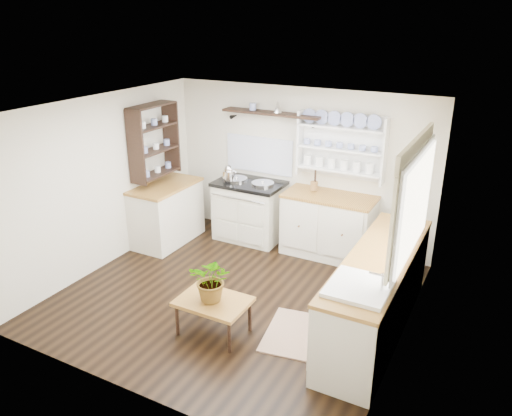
% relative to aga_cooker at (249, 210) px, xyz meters
% --- Properties ---
extents(floor, '(4.00, 3.80, 0.01)m').
position_rel_aga_cooker_xyz_m(floor, '(0.65, -1.57, -0.46)').
color(floor, black).
rests_on(floor, ground).
extents(wall_back, '(4.00, 0.02, 2.30)m').
position_rel_aga_cooker_xyz_m(wall_back, '(0.65, 0.33, 0.69)').
color(wall_back, beige).
rests_on(wall_back, ground).
extents(wall_right, '(0.02, 3.80, 2.30)m').
position_rel_aga_cooker_xyz_m(wall_right, '(2.65, -1.57, 0.69)').
color(wall_right, beige).
rests_on(wall_right, ground).
extents(wall_left, '(0.02, 3.80, 2.30)m').
position_rel_aga_cooker_xyz_m(wall_left, '(-1.35, -1.57, 0.69)').
color(wall_left, beige).
rests_on(wall_left, ground).
extents(ceiling, '(4.00, 3.80, 0.01)m').
position_rel_aga_cooker_xyz_m(ceiling, '(0.65, -1.57, 1.84)').
color(ceiling, white).
rests_on(ceiling, wall_back).
extents(window, '(0.08, 1.55, 1.22)m').
position_rel_aga_cooker_xyz_m(window, '(2.60, -1.42, 1.10)').
color(window, white).
rests_on(window, wall_right).
extents(aga_cooker, '(1.01, 0.70, 0.94)m').
position_rel_aga_cooker_xyz_m(aga_cooker, '(0.00, 0.00, 0.00)').
color(aga_cooker, beige).
rests_on(aga_cooker, floor).
extents(back_cabinets, '(1.27, 0.63, 0.90)m').
position_rel_aga_cooker_xyz_m(back_cabinets, '(1.25, 0.03, -0.00)').
color(back_cabinets, beige).
rests_on(back_cabinets, floor).
extents(right_cabinets, '(0.62, 2.43, 0.90)m').
position_rel_aga_cooker_xyz_m(right_cabinets, '(2.35, -1.47, -0.00)').
color(right_cabinets, beige).
rests_on(right_cabinets, floor).
extents(belfast_sink, '(0.55, 0.60, 0.45)m').
position_rel_aga_cooker_xyz_m(belfast_sink, '(2.35, -2.22, 0.34)').
color(belfast_sink, white).
rests_on(belfast_sink, right_cabinets).
extents(left_cabinets, '(0.62, 1.13, 0.90)m').
position_rel_aga_cooker_xyz_m(left_cabinets, '(-1.05, -0.67, -0.00)').
color(left_cabinets, beige).
rests_on(left_cabinets, floor).
extents(plate_rack, '(1.20, 0.22, 0.90)m').
position_rel_aga_cooker_xyz_m(plate_rack, '(1.30, 0.29, 1.09)').
color(plate_rack, white).
rests_on(plate_rack, wall_back).
extents(high_shelf, '(1.50, 0.29, 0.16)m').
position_rel_aga_cooker_xyz_m(high_shelf, '(0.25, 0.21, 1.45)').
color(high_shelf, black).
rests_on(high_shelf, wall_back).
extents(left_shelving, '(0.28, 0.80, 1.05)m').
position_rel_aga_cooker_xyz_m(left_shelving, '(-1.19, -0.67, 1.09)').
color(left_shelving, black).
rests_on(left_shelving, wall_left).
extents(kettle, '(0.19, 0.19, 0.23)m').
position_rel_aga_cooker_xyz_m(kettle, '(-0.28, -0.12, 0.58)').
color(kettle, silver).
rests_on(kettle, aga_cooker).
extents(utensil_crock, '(0.11, 0.11, 0.12)m').
position_rel_aga_cooker_xyz_m(utensil_crock, '(0.98, 0.11, 0.51)').
color(utensil_crock, brown).
rests_on(utensil_crock, back_cabinets).
extents(center_table, '(0.75, 0.54, 0.41)m').
position_rel_aga_cooker_xyz_m(center_table, '(0.84, -2.34, -0.10)').
color(center_table, brown).
rests_on(center_table, floor).
extents(potted_plant, '(0.51, 0.46, 0.49)m').
position_rel_aga_cooker_xyz_m(potted_plant, '(0.84, -2.34, 0.19)').
color(potted_plant, '#3F7233').
rests_on(potted_plant, center_table).
extents(floor_rug, '(0.68, 0.93, 0.02)m').
position_rel_aga_cooker_xyz_m(floor_rug, '(1.60, -1.96, -0.45)').
color(floor_rug, brown).
rests_on(floor_rug, floor).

